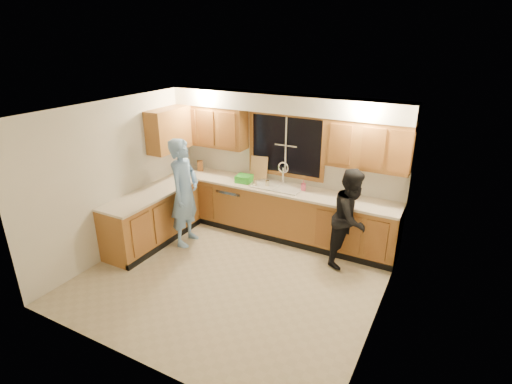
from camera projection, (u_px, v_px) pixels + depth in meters
floor at (232, 278)px, 5.99m from camera, size 4.20×4.20×0.00m
ceiling at (227, 111)px, 5.07m from camera, size 4.20×4.20×0.00m
wall_back at (286, 164)px, 7.09m from camera, size 4.20×0.00×4.20m
wall_left at (119, 177)px, 6.45m from camera, size 0.00×3.80×3.80m
wall_right at (384, 235)px, 4.61m from camera, size 0.00×3.80×3.80m
base_cabinets_back at (278, 212)px, 7.14m from camera, size 4.20×0.60×0.88m
base_cabinets_left at (153, 218)px, 6.90m from camera, size 0.60×1.90×0.88m
countertop_back at (278, 188)px, 6.96m from camera, size 4.20×0.63×0.04m
countertop_left at (151, 194)px, 6.73m from camera, size 0.63×1.90×0.04m
upper_cabinets_left at (212, 126)px, 7.36m from camera, size 1.35×0.33×0.75m
upper_cabinets_right at (367, 145)px, 6.11m from camera, size 1.35×0.33×0.75m
upper_cabinets_return at (169, 130)px, 7.08m from camera, size 0.33×0.90×0.75m
soffit at (283, 103)px, 6.54m from camera, size 4.20×0.35×0.30m
window_frame at (286, 145)px, 6.95m from camera, size 1.44×0.03×1.14m
sink at (278, 190)px, 6.99m from camera, size 0.86×0.52×0.57m
dishwasher at (237, 205)px, 7.52m from camera, size 0.60×0.56×0.82m
stove at (129, 231)px, 6.43m from camera, size 0.58×0.75×0.90m
man at (184, 193)px, 6.69m from camera, size 0.54×0.74×1.86m
woman at (351, 218)px, 6.13m from camera, size 0.76×0.88×1.57m
knife_block at (200, 166)px, 7.77m from camera, size 0.14×0.13×0.20m
cutting_board at (259, 168)px, 7.28m from camera, size 0.33×0.16×0.42m
dish_crate at (244, 179)px, 7.18m from camera, size 0.29×0.27×0.12m
soap_bottle at (303, 186)px, 6.79m from camera, size 0.10×0.10×0.17m
bowl at (347, 197)px, 6.48m from camera, size 0.25×0.25×0.06m
can_left at (255, 183)px, 6.96m from camera, size 0.09×0.09×0.13m
can_right at (267, 184)px, 6.93m from camera, size 0.07×0.07×0.12m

